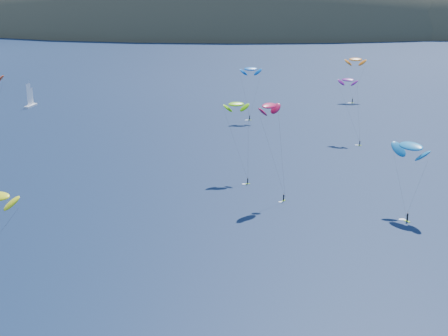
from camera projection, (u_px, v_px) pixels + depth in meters
The scene contains 8 objects.
island at pixel (257, 37), 613.64m from camera, with size 730.00×300.00×210.00m.
sailboat at pixel (31, 105), 255.85m from camera, with size 9.15×7.88×11.04m.
kitesurfer_3 at pixel (236, 104), 167.66m from camera, with size 7.32×11.59×21.47m.
kitesurfer_4 at pixel (251, 69), 230.95m from camera, with size 8.12×5.42×20.94m.
kitesurfer_5 at pixel (411, 146), 142.88m from camera, with size 9.48×13.40×18.34m.
kitesurfer_6 at pixel (348, 80), 204.14m from camera, with size 7.23×12.58×21.26m.
kitesurfer_9 at pixel (269, 106), 149.90m from camera, with size 8.03×8.52×25.02m.
kitesurfer_11 at pixel (356, 60), 265.56m from camera, with size 8.94×10.56×19.66m.
Camera 1 is at (12.75, -61.64, 54.74)m, focal length 50.00 mm.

